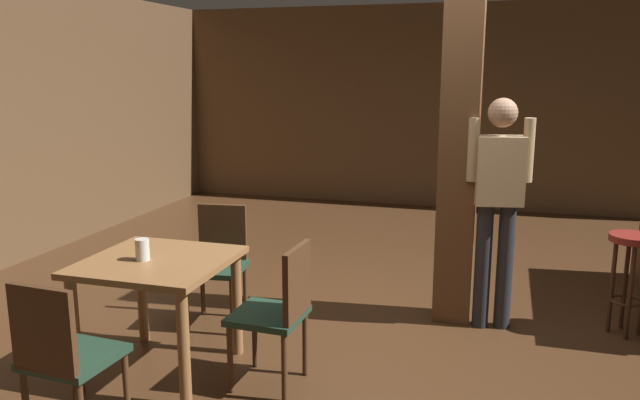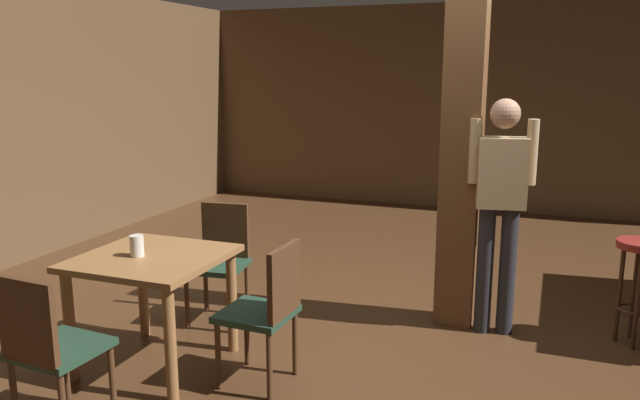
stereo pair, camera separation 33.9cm
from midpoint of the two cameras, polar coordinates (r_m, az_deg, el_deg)
name	(u,v)px [view 1 (the left image)]	position (r m, az deg, el deg)	size (l,w,h in m)	color
ground_plane	(398,330)	(4.79, 5.13, -11.75)	(10.80, 10.80, 0.00)	#422816
wall_back	(455,108)	(8.87, 11.19, 8.28)	(8.00, 0.10, 2.80)	brown
pillar	(459,140)	(4.73, 10.64, 5.39)	(0.28, 0.28, 2.80)	brown
dining_table	(158,280)	(4.13, -16.87, -7.02)	(0.87, 0.87, 0.75)	brown
chair_north	(219,258)	(4.86, -11.24, -5.25)	(0.47, 0.47, 0.89)	#1E3828
chair_south	(63,353)	(3.56, -25.07, -12.61)	(0.45, 0.45, 0.89)	#1E3828
chair_east	(280,308)	(3.83, -6.29, -9.82)	(0.44, 0.44, 0.89)	#1E3828
napkin_cup	(142,250)	(4.07, -18.25, -4.36)	(0.09, 0.09, 0.14)	beige
standing_person	(498,197)	(4.67, 13.97, 0.23)	(0.47, 0.26, 1.72)	tan
bar_stool_near	(630,262)	(4.97, 24.79, -5.15)	(0.32, 0.32, 0.76)	maroon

